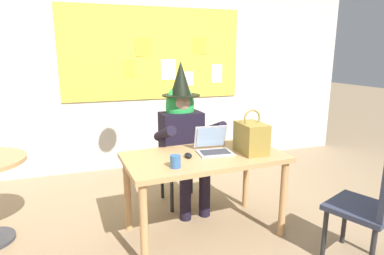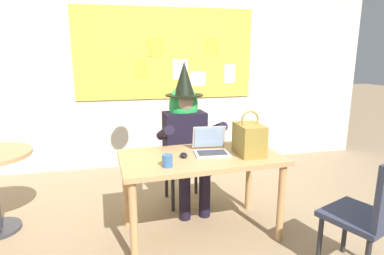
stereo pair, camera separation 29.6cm
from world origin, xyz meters
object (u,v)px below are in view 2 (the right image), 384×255
(chair_at_desk, at_px, (183,154))
(laptop, at_px, (211,147))
(person_costumed, at_px, (186,130))
(coffee_mug, at_px, (167,161))
(desk_main, at_px, (201,166))
(computer_mouse, at_px, (184,155))
(chair_extra_corner, at_px, (371,212))
(handbag, at_px, (249,139))

(chair_at_desk, relative_size, laptop, 2.91)
(person_costumed, xyz_separation_m, laptop, (0.11, -0.54, -0.03))
(person_costumed, distance_m, coffee_mug, 0.87)
(desk_main, xyz_separation_m, person_costumed, (-0.00, 0.60, 0.17))
(computer_mouse, bearing_deg, person_costumed, 83.15)
(coffee_mug, relative_size, chair_extra_corner, 0.10)
(desk_main, bearing_deg, handbag, -8.66)
(desk_main, bearing_deg, chair_extra_corner, -39.70)
(laptop, distance_m, handbag, 0.33)
(laptop, relative_size, handbag, 0.82)
(laptop, height_order, chair_extra_corner, laptop)
(person_costumed, bearing_deg, chair_at_desk, -179.82)
(person_costumed, bearing_deg, coffee_mug, -24.28)
(desk_main, relative_size, computer_mouse, 13.25)
(chair_extra_corner, bearing_deg, coffee_mug, 42.80)
(desk_main, xyz_separation_m, computer_mouse, (-0.15, -0.02, 0.11))
(person_costumed, bearing_deg, chair_extra_corner, 31.68)
(desk_main, bearing_deg, chair_at_desk, 90.76)
(computer_mouse, distance_m, handbag, 0.57)
(chair_at_desk, height_order, handbag, handbag)
(person_costumed, xyz_separation_m, coffee_mug, (-0.31, -0.81, -0.03))
(desk_main, height_order, computer_mouse, computer_mouse)
(computer_mouse, distance_m, coffee_mug, 0.26)
(laptop, height_order, coffee_mug, laptop)
(chair_at_desk, height_order, computer_mouse, chair_at_desk)
(coffee_mug, bearing_deg, laptop, 33.12)
(desk_main, height_order, chair_extra_corner, chair_extra_corner)
(chair_at_desk, xyz_separation_m, chair_extra_corner, (1.00, -1.54, 0.00))
(chair_extra_corner, bearing_deg, desk_main, 28.03)
(desk_main, bearing_deg, computer_mouse, -174.17)
(desk_main, xyz_separation_m, chair_extra_corner, (0.99, -0.82, -0.12))
(coffee_mug, bearing_deg, computer_mouse, 50.28)
(person_costumed, xyz_separation_m, computer_mouse, (-0.15, -0.61, -0.06))
(person_costumed, height_order, computer_mouse, person_costumed)
(computer_mouse, relative_size, chair_extra_corner, 0.11)
(desk_main, relative_size, handbag, 3.64)
(handbag, distance_m, coffee_mug, 0.74)
(laptop, bearing_deg, chair_extra_corner, -40.23)
(chair_at_desk, xyz_separation_m, laptop, (0.11, -0.66, 0.26))
(person_costumed, height_order, coffee_mug, person_costumed)
(desk_main, distance_m, coffee_mug, 0.41)
(desk_main, bearing_deg, person_costumed, 90.22)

